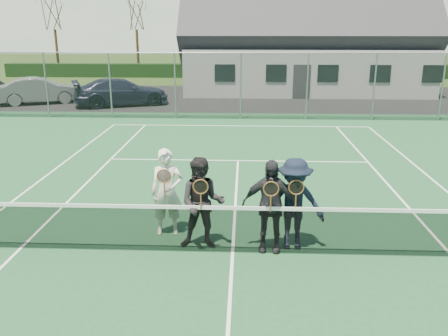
# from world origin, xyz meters

# --- Properties ---
(ground) EXTENTS (220.00, 220.00, 0.00)m
(ground) POSITION_xyz_m (0.00, 20.00, 0.00)
(ground) COLOR #2F491A
(ground) RESTS_ON ground
(court_surface) EXTENTS (30.00, 30.00, 0.02)m
(court_surface) POSITION_xyz_m (0.00, 0.00, 0.01)
(court_surface) COLOR #1C4C2B
(court_surface) RESTS_ON ground
(tarmac_carpark) EXTENTS (40.00, 12.00, 0.01)m
(tarmac_carpark) POSITION_xyz_m (-4.00, 20.00, 0.01)
(tarmac_carpark) COLOR black
(tarmac_carpark) RESTS_ON ground
(hedge_row) EXTENTS (40.00, 1.20, 1.10)m
(hedge_row) POSITION_xyz_m (0.00, 32.00, 0.55)
(hedge_row) COLOR black
(hedge_row) RESTS_ON ground
(hill_west) EXTENTS (110.00, 110.00, 18.00)m
(hill_west) POSITION_xyz_m (-25.00, 95.00, 9.00)
(hill_west) COLOR #55665D
(hill_west) RESTS_ON ground
(car_b) EXTENTS (4.59, 3.15, 1.43)m
(car_b) POSITION_xyz_m (-11.14, 17.66, 0.72)
(car_b) COLOR gray
(car_b) RESTS_ON ground
(car_c) EXTENTS (5.41, 3.82, 1.45)m
(car_c) POSITION_xyz_m (-6.49, 17.21, 0.73)
(car_c) COLOR #1A1D35
(car_c) RESTS_ON ground
(court_markings) EXTENTS (11.03, 23.83, 0.01)m
(court_markings) POSITION_xyz_m (0.00, 0.00, 0.02)
(court_markings) COLOR white
(court_markings) RESTS_ON court_surface
(tennis_net) EXTENTS (11.68, 0.08, 1.10)m
(tennis_net) POSITION_xyz_m (0.00, 0.00, 0.54)
(tennis_net) COLOR slate
(tennis_net) RESTS_ON ground
(perimeter_fence) EXTENTS (30.07, 0.07, 3.02)m
(perimeter_fence) POSITION_xyz_m (0.00, 13.50, 1.52)
(perimeter_fence) COLOR slate
(perimeter_fence) RESTS_ON ground
(clubhouse) EXTENTS (15.60, 8.20, 7.70)m
(clubhouse) POSITION_xyz_m (4.00, 24.00, 3.99)
(clubhouse) COLOR silver
(clubhouse) RESTS_ON ground
(tree_a) EXTENTS (3.20, 3.20, 7.77)m
(tree_a) POSITION_xyz_m (-16.00, 33.00, 5.79)
(tree_a) COLOR #372314
(tree_a) RESTS_ON ground
(tree_b) EXTENTS (3.20, 3.20, 7.77)m
(tree_b) POSITION_xyz_m (-9.00, 33.00, 5.79)
(tree_b) COLOR #3A2415
(tree_b) RESTS_ON ground
(tree_c) EXTENTS (3.20, 3.20, 7.77)m
(tree_c) POSITION_xyz_m (2.00, 33.00, 5.79)
(tree_c) COLOR #351F13
(tree_c) RESTS_ON ground
(tree_d) EXTENTS (3.20, 3.20, 7.77)m
(tree_d) POSITION_xyz_m (12.00, 33.00, 5.79)
(tree_d) COLOR #341E13
(tree_d) RESTS_ON ground
(player_a) EXTENTS (0.71, 0.54, 1.80)m
(player_a) POSITION_xyz_m (-1.36, 0.84, 0.92)
(player_a) COLOR white
(player_a) RESTS_ON court_surface
(player_b) EXTENTS (0.88, 0.69, 1.80)m
(player_b) POSITION_xyz_m (-0.59, 0.23, 0.92)
(player_b) COLOR black
(player_b) RESTS_ON court_surface
(player_c) EXTENTS (1.09, 0.55, 1.80)m
(player_c) POSITION_xyz_m (0.69, 0.17, 0.92)
(player_c) COLOR #222327
(player_c) RESTS_ON court_surface
(player_d) EXTENTS (1.17, 0.68, 1.80)m
(player_d) POSITION_xyz_m (1.15, 0.28, 0.92)
(player_d) COLOR black
(player_d) RESTS_ON court_surface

